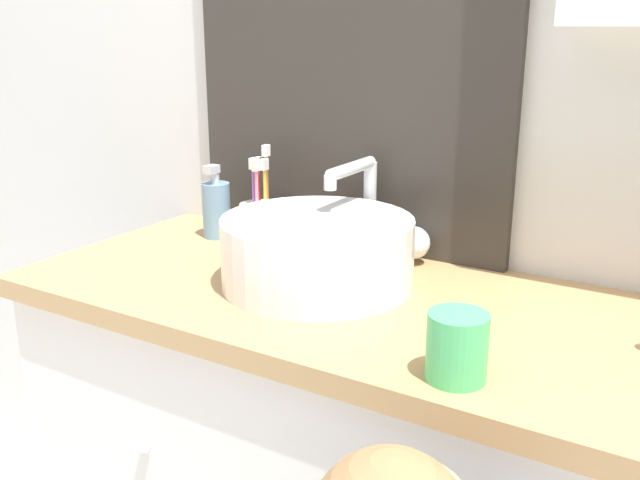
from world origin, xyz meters
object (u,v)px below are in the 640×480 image
sink_basin (320,250)px  drinking_cup (457,347)px  toothbrush_holder (260,219)px  soap_dispenser (216,209)px

sink_basin → drinking_cup: size_ratio=4.33×
toothbrush_holder → drinking_cup: 0.65m
sink_basin → toothbrush_holder: bearing=147.2°
drinking_cup → soap_dispenser: bearing=153.2°
toothbrush_holder → soap_dispenser: size_ratio=1.29×
soap_dispenser → drinking_cup: 0.72m
soap_dispenser → sink_basin: bearing=-21.3°
toothbrush_holder → soap_dispenser: (-0.09, -0.02, 0.01)m
soap_dispenser → drinking_cup: size_ratio=1.74×
drinking_cup → sink_basin: bearing=148.1°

